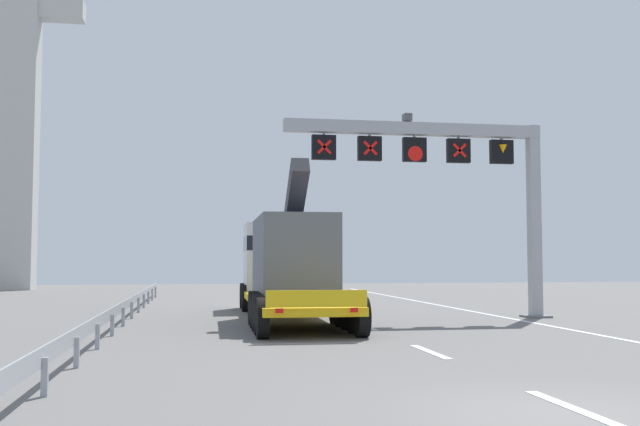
{
  "coord_description": "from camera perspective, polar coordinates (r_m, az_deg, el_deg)",
  "views": [
    {
      "loc": [
        -4.92,
        -9.42,
        2.1
      ],
      "look_at": [
        -0.73,
        15.59,
        3.73
      ],
      "focal_mm": 41.2,
      "sensor_mm": 36.0,
      "label": 1
    }
  ],
  "objects": [
    {
      "name": "heavy_haul_truck_yellow",
      "position": [
        27.26,
        -2.71,
        -3.91
      ],
      "size": [
        3.21,
        14.1,
        5.3
      ],
      "color": "yellow",
      "rests_on": "ground"
    },
    {
      "name": "guardrail_left",
      "position": [
        25.84,
        -14.82,
        -6.98
      ],
      "size": [
        0.13,
        36.53,
        0.76
      ],
      "color": "#999EA3",
      "rests_on": "ground"
    },
    {
      "name": "ground",
      "position": [
        10.83,
        18.34,
        -14.68
      ],
      "size": [
        112.0,
        112.0,
        0.0
      ],
      "primitive_type": "plane",
      "color": "slate"
    },
    {
      "name": "overhead_lane_gantry",
      "position": [
        27.21,
        10.15,
        3.84
      ],
      "size": [
        9.79,
        0.9,
        7.39
      ],
      "color": "#9EA0A5",
      "rests_on": "ground"
    },
    {
      "name": "edge_line_right",
      "position": [
        24.22,
        18.07,
        -8.46
      ],
      "size": [
        0.2,
        63.0,
        0.01
      ],
      "primitive_type": "cube",
      "color": "silver",
      "rests_on": "ground"
    },
    {
      "name": "bridge_pylon_distant",
      "position": [
        58.43,
        -22.35,
        11.18
      ],
      "size": [
        9.0,
        2.0,
        32.83
      ],
      "color": "#B7B7B2",
      "rests_on": "ground"
    },
    {
      "name": "lane_markings",
      "position": [
        32.88,
        -0.24,
        -7.33
      ],
      "size": [
        0.2,
        60.53,
        0.01
      ],
      "color": "silver",
      "rests_on": "ground"
    }
  ]
}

